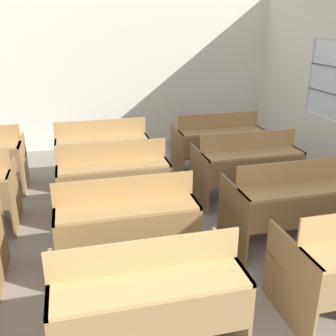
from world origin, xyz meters
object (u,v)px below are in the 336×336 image
Objects in this scene: bench_front_center at (147,296)px; bench_third_center at (113,178)px; bench_second_center at (126,221)px; bench_third_right at (246,165)px; bench_back_center at (102,150)px; wastepaper_bin at (269,143)px; bench_back_right at (217,142)px; bench_second_right at (291,202)px.

bench_front_center is 1.00× the size of bench_third_center.
bench_second_center is 1.00× the size of bench_third_right.
bench_second_center is 2.29m from bench_back_center.
wastepaper_bin is at bearing 30.84° from bench_third_center.
bench_back_right is 1.56m from wastepaper_bin.
bench_back_right is at bearing 51.74° from bench_second_center.
bench_second_right is 1.00× the size of bench_third_right.
bench_front_center is at bearing -128.32° from bench_third_right.
bench_front_center is 3.43m from bench_back_center.
bench_front_center is at bearing -90.78° from bench_second_center.
bench_second_center is 2.92m from bench_back_right.
bench_second_right and bench_back_right have the same top height.
bench_second_right and bench_third_center have the same top height.
bench_third_center is 1.00× the size of bench_third_right.
bench_third_right is at bearing 51.68° from bench_front_center.
bench_second_center is at bearing -179.77° from bench_second_right.
bench_front_center and bench_third_center have the same top height.
bench_third_right is 1.00× the size of bench_back_right.
bench_second_right and bench_back_center have the same top height.
bench_second_center is 1.00× the size of bench_second_right.
bench_second_center is at bearing -90.26° from bench_third_center.
bench_front_center is 1.00× the size of bench_back_center.
bench_back_center is (-0.03, 2.29, 0.00)m from bench_second_center.
bench_front_center is 1.00× the size of bench_second_right.
bench_back_center is (-0.01, 3.43, 0.00)m from bench_front_center.
wastepaper_bin is at bearing 12.94° from bench_back_center.
bench_third_right is (1.80, 0.02, 0.00)m from bench_third_center.
wastepaper_bin is at bearing 52.81° from bench_front_center.
bench_second_center is 1.00× the size of bench_back_right.
bench_second_right is at bearing -51.31° from bench_back_center.
bench_front_center is 1.14m from bench_second_center.
bench_second_right is 2.93m from bench_back_center.
bench_third_right is 2.15m from bench_back_center.
wastepaper_bin is (3.17, 0.73, -0.35)m from bench_back_center.
bench_back_right is 4.30× the size of wastepaper_bin.
bench_back_right is (0.01, 2.29, 0.00)m from bench_second_right.
bench_second_right is (1.82, 1.14, 0.00)m from bench_front_center.
bench_third_center is 1.14m from bench_back_center.
bench_second_center and bench_third_right have the same top height.
bench_third_center is 4.30× the size of wastepaper_bin.
bench_back_center and bench_back_right have the same top height.
bench_second_center is at bearing -89.28° from bench_back_center.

